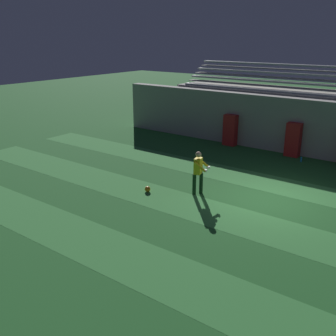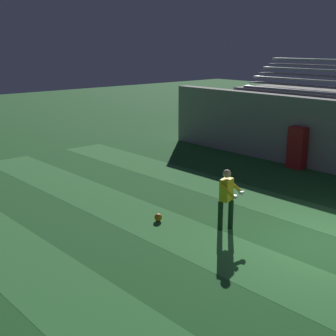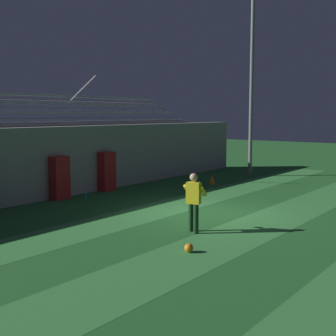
% 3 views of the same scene
% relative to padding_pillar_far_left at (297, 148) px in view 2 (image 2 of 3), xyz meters
% --- Properties ---
extents(ground_plane, '(80.00, 80.00, 0.00)m').
position_rel_padding_pillar_far_left_xyz_m(ground_plane, '(4.78, -5.95, -0.84)').
color(ground_plane, '#236028').
extents(turf_stripe_mid, '(28.00, 1.92, 0.01)m').
position_rel_padding_pillar_far_left_xyz_m(turf_stripe_mid, '(4.78, -8.11, -0.83)').
color(turf_stripe_mid, '#38843D').
rests_on(turf_stripe_mid, ground).
extents(padding_pillar_far_left, '(0.70, 0.44, 1.68)m').
position_rel_padding_pillar_far_left_xyz_m(padding_pillar_far_left, '(0.00, 0.00, 0.00)').
color(padding_pillar_far_left, '#B21E1E').
rests_on(padding_pillar_far_left, ground).
extents(goalkeeper, '(0.62, 0.67, 1.67)m').
position_rel_padding_pillar_far_left_xyz_m(goalkeeper, '(2.38, -6.97, 0.12)').
color(goalkeeper, '#143319').
rests_on(goalkeeper, ground).
extents(soccer_ball, '(0.22, 0.22, 0.22)m').
position_rel_padding_pillar_far_left_xyz_m(soccer_ball, '(0.71, -7.95, -0.73)').
color(soccer_ball, orange).
rests_on(soccer_ball, ground).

